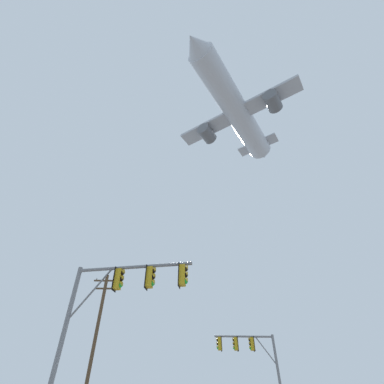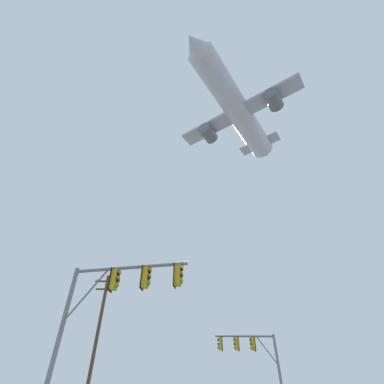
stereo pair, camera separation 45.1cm
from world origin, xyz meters
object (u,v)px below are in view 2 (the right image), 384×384
object	(u,v)px
signal_pole_near	(113,299)
utility_pole	(98,338)
signal_pole_far	(254,354)
airplane	(237,109)

from	to	relation	value
signal_pole_near	utility_pole	distance (m)	12.91
signal_pole_far	utility_pole	distance (m)	12.31
signal_pole_far	utility_pole	xyz separation A→B (m)	(-12.25, 0.26, 1.14)
signal_pole_near	utility_pole	xyz separation A→B (m)	(-4.16, 12.21, 0.59)
signal_pole_far	airplane	distance (m)	36.32
signal_pole_far	airplane	world-z (taller)	airplane
signal_pole_near	signal_pole_far	world-z (taller)	signal_pole_near
airplane	signal_pole_near	bearing A→B (deg)	-124.97
signal_pole_near	airplane	distance (m)	40.19
signal_pole_near	airplane	bearing A→B (deg)	55.03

